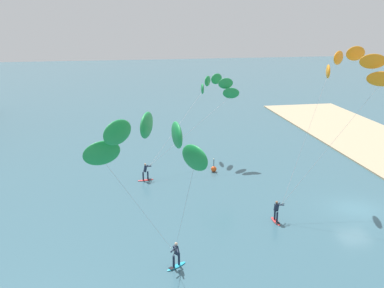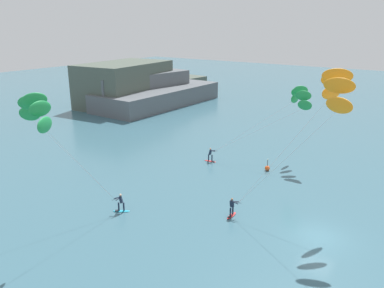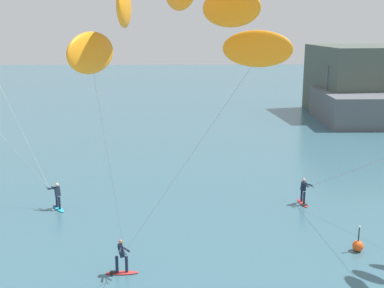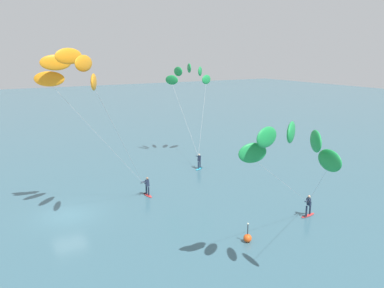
% 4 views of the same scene
% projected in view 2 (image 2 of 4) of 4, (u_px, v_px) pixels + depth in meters
% --- Properties ---
extents(ground_plane, '(240.00, 240.00, 0.00)m').
position_uv_depth(ground_plane, '(318.00, 237.00, 29.79)').
color(ground_plane, '#386070').
extents(kitesurfer_nearshore, '(7.88, 5.57, 11.08)m').
position_uv_depth(kitesurfer_nearshore, '(40.00, 114.00, 27.76)').
color(kitesurfer_nearshore, '#23ADD1').
rests_on(kitesurfer_nearshore, ground).
extents(kitesurfer_mid_water, '(8.78, 10.89, 9.00)m').
position_uv_depth(kitesurfer_mid_water, '(296.00, 99.00, 43.97)').
color(kitesurfer_mid_water, red).
rests_on(kitesurfer_mid_water, ground).
extents(kitesurfer_far_out, '(6.90, 8.97, 12.66)m').
position_uv_depth(kitesurfer_far_out, '(332.00, 92.00, 28.17)').
color(kitesurfer_far_out, red).
rests_on(kitesurfer_far_out, ground).
extents(marker_buoy, '(0.56, 0.56, 1.38)m').
position_uv_depth(marker_buoy, '(267.00, 168.00, 43.09)').
color(marker_buoy, '#EA5119').
rests_on(marker_buoy, ground).
extents(distant_headland, '(34.53, 17.46, 8.34)m').
position_uv_depth(distant_headland, '(141.00, 89.00, 78.58)').
color(distant_headland, '#565B60').
rests_on(distant_headland, ground).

